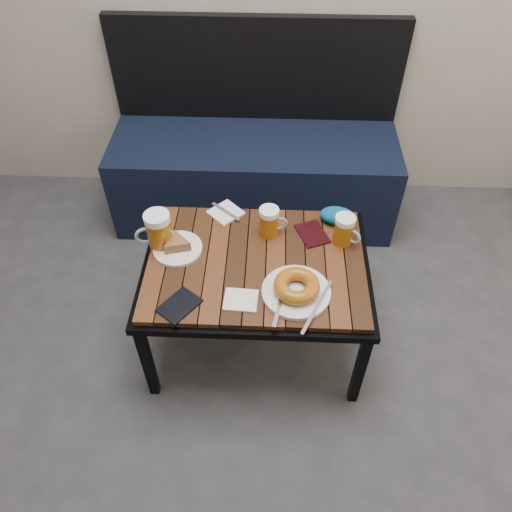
{
  "coord_description": "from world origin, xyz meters",
  "views": [
    {
      "loc": [
        0.06,
        -0.32,
        1.81
      ],
      "look_at": [
        0.0,
        0.92,
        0.5
      ],
      "focal_mm": 35.0,
      "sensor_mm": 36.0,
      "label": 1
    }
  ],
  "objects_px": {
    "beer_mug_left": "(158,231)",
    "passport_navy": "(179,305)",
    "knit_pouch": "(337,216)",
    "beer_mug_right": "(344,230)",
    "plate_pie": "(177,246)",
    "beer_mug_centre": "(270,222)",
    "plate_bagel": "(296,289)",
    "passport_burgundy": "(312,234)",
    "bench": "(255,168)",
    "cafe_table": "(256,269)"
  },
  "relations": [
    {
      "from": "beer_mug_left",
      "to": "passport_navy",
      "type": "relative_size",
      "value": 1.13
    },
    {
      "from": "passport_navy",
      "to": "knit_pouch",
      "type": "bearing_deg",
      "value": 75.63
    },
    {
      "from": "beer_mug_right",
      "to": "plate_pie",
      "type": "relative_size",
      "value": 0.66
    },
    {
      "from": "beer_mug_centre",
      "to": "plate_bagel",
      "type": "bearing_deg",
      "value": -77.13
    },
    {
      "from": "beer_mug_left",
      "to": "passport_burgundy",
      "type": "height_order",
      "value": "beer_mug_left"
    },
    {
      "from": "bench",
      "to": "plate_bagel",
      "type": "bearing_deg",
      "value": -79.28
    },
    {
      "from": "beer_mug_centre",
      "to": "passport_burgundy",
      "type": "xyz_separation_m",
      "value": [
        0.17,
        0.0,
        -0.06
      ]
    },
    {
      "from": "bench",
      "to": "knit_pouch",
      "type": "height_order",
      "value": "bench"
    },
    {
      "from": "bench",
      "to": "passport_navy",
      "type": "xyz_separation_m",
      "value": [
        -0.21,
        -1.06,
        0.2
      ]
    },
    {
      "from": "beer_mug_centre",
      "to": "knit_pouch",
      "type": "height_order",
      "value": "beer_mug_centre"
    },
    {
      "from": "cafe_table",
      "to": "passport_burgundy",
      "type": "height_order",
      "value": "passport_burgundy"
    },
    {
      "from": "beer_mug_centre",
      "to": "passport_burgundy",
      "type": "distance_m",
      "value": 0.18
    },
    {
      "from": "beer_mug_centre",
      "to": "passport_burgundy",
      "type": "bearing_deg",
      "value": -5.41
    },
    {
      "from": "beer_mug_right",
      "to": "passport_navy",
      "type": "distance_m",
      "value": 0.67
    },
    {
      "from": "cafe_table",
      "to": "plate_pie",
      "type": "height_order",
      "value": "plate_pie"
    },
    {
      "from": "beer_mug_left",
      "to": "bench",
      "type": "bearing_deg",
      "value": -128.37
    },
    {
      "from": "beer_mug_centre",
      "to": "beer_mug_right",
      "type": "distance_m",
      "value": 0.28
    },
    {
      "from": "bench",
      "to": "plate_pie",
      "type": "height_order",
      "value": "bench"
    },
    {
      "from": "bench",
      "to": "cafe_table",
      "type": "distance_m",
      "value": 0.85
    },
    {
      "from": "cafe_table",
      "to": "beer_mug_right",
      "type": "bearing_deg",
      "value": 19.64
    },
    {
      "from": "beer_mug_left",
      "to": "beer_mug_right",
      "type": "bearing_deg",
      "value": 168.26
    },
    {
      "from": "beer_mug_right",
      "to": "knit_pouch",
      "type": "relative_size",
      "value": 0.89
    },
    {
      "from": "passport_navy",
      "to": "bench",
      "type": "bearing_deg",
      "value": 115.85
    },
    {
      "from": "plate_pie",
      "to": "passport_navy",
      "type": "height_order",
      "value": "plate_pie"
    },
    {
      "from": "bench",
      "to": "beer_mug_left",
      "type": "bearing_deg",
      "value": -112.59
    },
    {
      "from": "bench",
      "to": "beer_mug_left",
      "type": "relative_size",
      "value": 9.16
    },
    {
      "from": "beer_mug_left",
      "to": "knit_pouch",
      "type": "distance_m",
      "value": 0.69
    },
    {
      "from": "cafe_table",
      "to": "passport_burgundy",
      "type": "bearing_deg",
      "value": 35.69
    },
    {
      "from": "passport_navy",
      "to": "passport_burgundy",
      "type": "relative_size",
      "value": 1.0
    },
    {
      "from": "beer_mug_left",
      "to": "passport_burgundy",
      "type": "distance_m",
      "value": 0.59
    },
    {
      "from": "beer_mug_left",
      "to": "passport_navy",
      "type": "height_order",
      "value": "beer_mug_left"
    },
    {
      "from": "beer_mug_right",
      "to": "passport_burgundy",
      "type": "xyz_separation_m",
      "value": [
        -0.11,
        0.04,
        -0.06
      ]
    },
    {
      "from": "beer_mug_left",
      "to": "passport_navy",
      "type": "xyz_separation_m",
      "value": [
        0.11,
        -0.29,
        -0.07
      ]
    },
    {
      "from": "plate_bagel",
      "to": "beer_mug_right",
      "type": "bearing_deg",
      "value": 55.62
    },
    {
      "from": "bench",
      "to": "beer_mug_centre",
      "type": "distance_m",
      "value": 0.74
    },
    {
      "from": "beer_mug_right",
      "to": "passport_burgundy",
      "type": "bearing_deg",
      "value": -162.46
    },
    {
      "from": "beer_mug_right",
      "to": "passport_burgundy",
      "type": "distance_m",
      "value": 0.13
    },
    {
      "from": "plate_pie",
      "to": "plate_bagel",
      "type": "distance_m",
      "value": 0.48
    },
    {
      "from": "plate_bagel",
      "to": "passport_navy",
      "type": "distance_m",
      "value": 0.4
    },
    {
      "from": "beer_mug_centre",
      "to": "passport_burgundy",
      "type": "height_order",
      "value": "beer_mug_centre"
    },
    {
      "from": "bench",
      "to": "passport_burgundy",
      "type": "xyz_separation_m",
      "value": [
        0.25,
        -0.69,
        0.2
      ]
    },
    {
      "from": "knit_pouch",
      "to": "beer_mug_centre",
      "type": "bearing_deg",
      "value": -163.43
    },
    {
      "from": "beer_mug_left",
      "to": "beer_mug_right",
      "type": "relative_size",
      "value": 1.25
    },
    {
      "from": "beer_mug_left",
      "to": "passport_burgundy",
      "type": "xyz_separation_m",
      "value": [
        0.57,
        0.08,
        -0.07
      ]
    },
    {
      "from": "knit_pouch",
      "to": "plate_pie",
      "type": "bearing_deg",
      "value": -163.18
    },
    {
      "from": "plate_pie",
      "to": "plate_bagel",
      "type": "xyz_separation_m",
      "value": [
        0.44,
        -0.19,
        0.01
      ]
    },
    {
      "from": "bench",
      "to": "knit_pouch",
      "type": "distance_m",
      "value": 0.74
    },
    {
      "from": "passport_burgundy",
      "to": "passport_navy",
      "type": "bearing_deg",
      "value": -163.97
    },
    {
      "from": "cafe_table",
      "to": "beer_mug_left",
      "type": "distance_m",
      "value": 0.39
    },
    {
      "from": "beer_mug_centre",
      "to": "plate_pie",
      "type": "bearing_deg",
      "value": -168.6
    }
  ]
}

